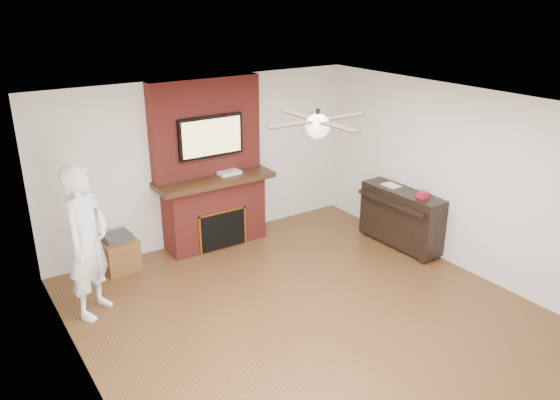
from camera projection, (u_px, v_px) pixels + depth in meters
room_shell at (315, 221)px, 6.04m from camera, size 5.36×5.86×2.86m
fireplace at (212, 181)px, 8.11m from camera, size 1.78×0.64×2.50m
tv at (211, 137)px, 7.83m from camera, size 1.00×0.08×0.60m
ceiling_fan at (318, 125)px, 5.66m from camera, size 1.21×1.21×0.31m
person at (87, 242)px, 6.29m from camera, size 0.80×0.80×1.86m
side_table at (119, 253)px, 7.55m from camera, size 0.51×0.51×0.54m
piano at (401, 217)px, 8.17m from camera, size 0.55×1.37×0.98m
cable_box at (229, 173)px, 8.13m from camera, size 0.34×0.21×0.05m
candle_orange at (207, 245)px, 8.20m from camera, size 0.07×0.07×0.12m
candle_green at (216, 245)px, 8.23m from camera, size 0.07×0.07×0.09m
candle_cream at (223, 242)px, 8.33m from camera, size 0.08×0.08×0.12m
candle_blue at (233, 241)px, 8.40m from camera, size 0.06×0.06×0.07m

